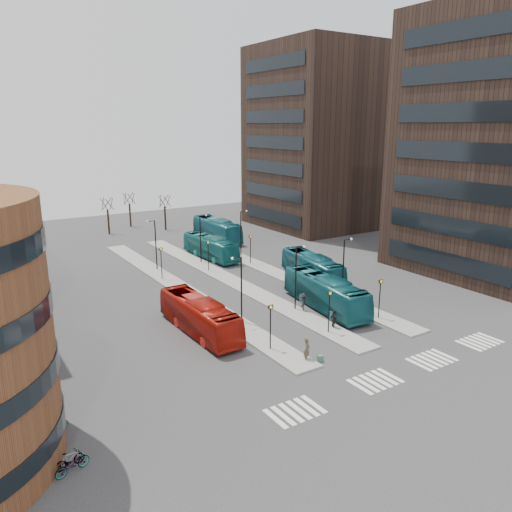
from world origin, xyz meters
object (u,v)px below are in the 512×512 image
teal_bus_b (210,247)px  bicycle_near (72,464)px  suitcase (320,358)px  commuter_b (334,319)px  teal_bus_d (217,229)px  red_bus (199,316)px  teal_bus_a (325,292)px  teal_bus_c (312,267)px  commuter_a (227,331)px  bicycle_far (55,426)px  bicycle_mid (70,459)px  commuter_c (302,302)px  traveller (307,349)px

teal_bus_b → bicycle_near: bearing=-130.0°
suitcase → commuter_b: commuter_b is taller
teal_bus_d → commuter_b: teal_bus_d is taller
red_bus → bicycle_near: (-13.50, -12.52, -1.02)m
suitcase → teal_bus_b: size_ratio=0.05×
suitcase → teal_bus_a: size_ratio=0.04×
teal_bus_d → bicycle_near: bearing=-124.5°
teal_bus_c → commuter_b: (-7.37, -12.11, -0.63)m
teal_bus_b → commuter_a: bearing=-117.6°
commuter_b → teal_bus_c: bearing=-16.9°
bicycle_far → bicycle_mid: bearing=168.3°
bicycle_near → bicycle_far: bicycle_near is taller
bicycle_mid → suitcase: bearing=-92.2°
suitcase → commuter_c: 10.45m
red_bus → teal_bus_d: size_ratio=0.92×
teal_bus_c → traveller: 20.41m
teal_bus_d → teal_bus_c: bearing=-89.7°
traveller → commuter_b: bearing=-10.6°
teal_bus_b → bicycle_mid: teal_bus_b is taller
teal_bus_a → bicycle_mid: size_ratio=7.30×
commuter_a → commuter_c: 9.50m
teal_bus_a → commuter_c: 2.52m
teal_bus_a → teal_bus_b: size_ratio=1.08×
teal_bus_d → bicycle_far: 50.24m
suitcase → bicycle_mid: bearing=-169.3°
bicycle_near → bicycle_far: (0.00, 4.14, -0.09)m
traveller → bicycle_near: bearing=148.7°
commuter_b → bicycle_mid: commuter_b is taller
teal_bus_a → teal_bus_b: bearing=98.3°
teal_bus_c → commuter_b: 14.18m
commuter_c → teal_bus_d: bearing=-149.2°
teal_bus_a → commuter_c: (-2.36, 0.52, -0.71)m
teal_bus_a → teal_bus_c: bearing=65.8°
teal_bus_c → commuter_b: teal_bus_c is taller
red_bus → commuter_c: red_bus is taller
red_bus → bicycle_mid: size_ratio=6.90×
bicycle_mid → red_bus: bearing=-57.3°
teal_bus_b → commuter_a: teal_bus_b is taller
suitcase → red_bus: (-5.19, 9.82, 1.27)m
teal_bus_a → bicycle_mid: 28.45m
traveller → commuter_b: 6.76m
teal_bus_a → commuter_a: (-11.67, -1.36, -0.81)m
commuter_b → red_bus: bearing=75.2°
red_bus → commuter_a: 3.03m
teal_bus_a → bicycle_far: size_ratio=7.47×
teal_bus_b → traveller: teal_bus_b is taller
commuter_c → bicycle_far: commuter_c is taller
red_bus → bicycle_far: (-13.50, -8.38, -1.11)m
teal_bus_b → bicycle_far: 39.43m
teal_bus_c → bicycle_far: 34.41m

